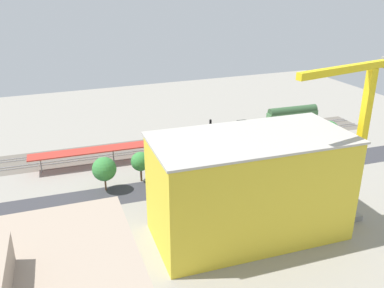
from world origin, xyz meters
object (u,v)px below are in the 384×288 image
at_px(traffic_light, 196,157).
at_px(box_truck_2, 223,187).
at_px(parked_car_6, 188,189).
at_px(platform_canopy_near, 147,144).
at_px(parked_car_0, 322,164).
at_px(parked_car_5, 216,183).
at_px(parked_car_3, 260,175).
at_px(parked_car_7, 163,194).
at_px(locomotive, 229,128).
at_px(box_truck_0, 213,193).
at_px(tower_crane, 357,133).
at_px(street_tree_2, 141,162).
at_px(parked_car_2, 281,171).
at_px(parked_car_4, 238,180).
at_px(street_tree_1, 104,169).
at_px(construction_building, 249,188).
at_px(street_tree_0, 329,131).
at_px(passenger_coach, 292,115).
at_px(parked_car_1, 305,168).
at_px(box_truck_1, 250,188).

bearing_deg(traffic_light, box_truck_2, 99.32).
bearing_deg(parked_car_6, platform_canopy_near, -80.47).
bearing_deg(parked_car_0, parked_car_5, -0.30).
bearing_deg(parked_car_3, traffic_light, -29.61).
xyz_separation_m(platform_canopy_near, parked_car_7, (2.38, 21.49, -3.38)).
relative_size(locomotive, box_truck_0, 1.60).
height_order(tower_crane, street_tree_2, tower_crane).
distance_m(parked_car_0, parked_car_2, 12.20).
distance_m(parked_car_4, box_truck_0, 9.97).
xyz_separation_m(parked_car_2, tower_crane, (-0.19, 22.35, 17.81)).
xyz_separation_m(street_tree_1, traffic_light, (-22.11, -0.43, -0.79)).
bearing_deg(traffic_light, parked_car_3, 150.39).
height_order(parked_car_3, street_tree_1, street_tree_1).
relative_size(platform_canopy_near, street_tree_2, 8.14).
height_order(parked_car_5, construction_building, construction_building).
distance_m(parked_car_4, parked_car_6, 12.46).
height_order(parked_car_3, box_truck_2, box_truck_2).
xyz_separation_m(locomotive, street_tree_0, (-19.11, 22.26, 3.91)).
xyz_separation_m(parked_car_7, tower_crane, (-30.52, 21.94, 17.74)).
height_order(passenger_coach, street_tree_1, street_tree_1).
distance_m(parked_car_1, parked_car_2, 6.76).
xyz_separation_m(parked_car_4, box_truck_0, (8.59, 4.98, 0.89)).
height_order(parked_car_2, box_truck_1, box_truck_1).
bearing_deg(platform_canopy_near, box_truck_2, 112.79).
height_order(box_truck_2, street_tree_1, street_tree_1).
relative_size(parked_car_2, parked_car_3, 1.08).
bearing_deg(parked_car_6, box_truck_2, 151.75).
xyz_separation_m(parked_car_1, traffic_light, (26.10, -7.93, 3.76)).
xyz_separation_m(parked_car_6, box_truck_0, (-3.86, 5.21, 0.96)).
bearing_deg(parked_car_7, parked_car_1, -179.68).
relative_size(locomotive, parked_car_5, 3.59).
distance_m(parked_car_0, street_tree_1, 54.33).
bearing_deg(parked_car_6, tower_crane, 137.97).
bearing_deg(street_tree_2, tower_crane, 136.54).
height_order(parked_car_2, tower_crane, tower_crane).
distance_m(platform_canopy_near, box_truck_1, 31.84).
distance_m(street_tree_0, street_tree_2, 52.71).
xyz_separation_m(parked_car_2, construction_building, (19.65, 19.08, 8.73)).
bearing_deg(parked_car_3, parked_car_7, 1.08).
height_order(parked_car_6, construction_building, construction_building).
height_order(parked_car_3, parked_car_7, parked_car_7).
height_order(parked_car_7, traffic_light, traffic_light).
bearing_deg(parked_car_4, parked_car_5, -5.56).
xyz_separation_m(parked_car_0, construction_building, (31.84, 19.03, 8.71)).
bearing_deg(tower_crane, box_truck_0, -39.28).
bearing_deg(parked_car_5, parked_car_7, 2.31).
distance_m(parked_car_6, street_tree_1, 19.21).
height_order(parked_car_0, parked_car_6, parked_car_0).
distance_m(parked_car_3, box_truck_0, 15.68).
xyz_separation_m(street_tree_1, street_tree_2, (-8.67, -1.59, -0.27)).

